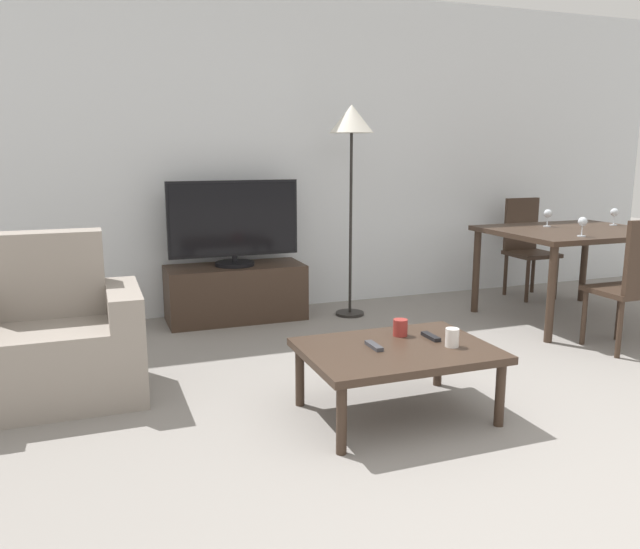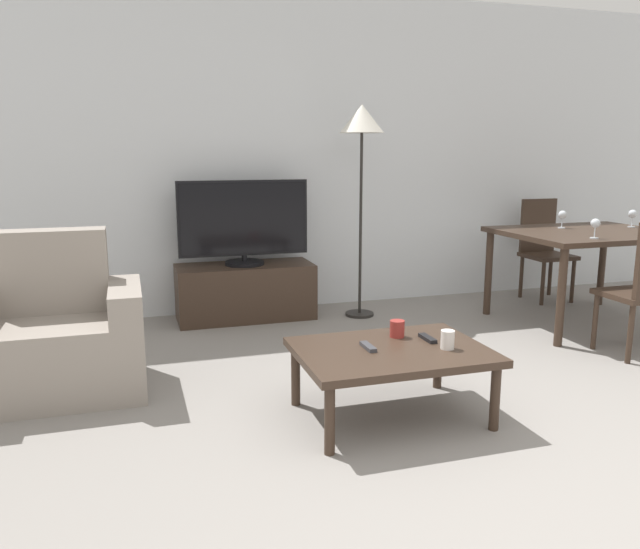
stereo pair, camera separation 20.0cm
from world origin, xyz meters
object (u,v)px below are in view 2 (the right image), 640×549
object	(u,v)px
tv_stand	(245,292)
tv	(244,222)
cup_white_near	(448,340)
armchair	(55,338)
remote_secondary	(427,338)
floor_lamp	(362,131)
wine_glass_center	(595,225)
dining_chair_far	(543,245)
wine_glass_right	(633,215)
coffee_table	(391,356)
remote_primary	(368,347)
cup_colored_far	(397,329)
dining_table	(587,241)
wine_glass_left	(562,216)

from	to	relation	value
tv_stand	tv	xyz separation A→B (m)	(-0.00, -0.00, 0.58)
cup_white_near	armchair	bearing A→B (deg)	153.49
remote_secondary	armchair	bearing A→B (deg)	157.18
floor_lamp	wine_glass_center	size ratio (longest dim) A/B	11.93
armchair	dining_chair_far	size ratio (longest dim) A/B	1.04
tv_stand	wine_glass_right	xyz separation A→B (m)	(3.10, -0.85, 0.63)
coffee_table	wine_glass_right	xyz separation A→B (m)	(2.74, 1.33, 0.52)
tv	remote_primary	size ratio (longest dim) A/B	7.08
tv_stand	coffee_table	distance (m)	2.21
remote_secondary	wine_glass_right	size ratio (longest dim) A/B	1.03
tv	tv_stand	bearing A→B (deg)	90.00
dining_chair_far	cup_colored_far	bearing A→B (deg)	-140.98
wine_glass_right	coffee_table	bearing A→B (deg)	-154.15
coffee_table	remote_secondary	bearing A→B (deg)	16.88
dining_table	dining_chair_far	distance (m)	0.89
coffee_table	dining_table	world-z (taller)	dining_table
tv_stand	cup_white_near	world-z (taller)	cup_white_near
armchair	remote_secondary	bearing A→B (deg)	-22.82
tv	remote_secondary	size ratio (longest dim) A/B	7.08
wine_glass_left	floor_lamp	bearing A→B (deg)	160.94
armchair	remote_primary	bearing A→B (deg)	-28.54
floor_lamp	dining_chair_far	bearing A→B (deg)	2.84
floor_lamp	cup_colored_far	bearing A→B (deg)	-104.58
coffee_table	floor_lamp	size ratio (longest dim) A/B	0.56
tv	remote_secondary	xyz separation A→B (m)	(0.61, -2.10, -0.42)
armchair	cup_white_near	world-z (taller)	armchair
cup_colored_far	wine_glass_left	distance (m)	2.43
dining_chair_far	wine_glass_center	world-z (taller)	dining_chair_far
floor_lamp	coffee_table	bearing A→B (deg)	-106.30
remote_secondary	wine_glass_center	world-z (taller)	wine_glass_center
coffee_table	remote_primary	world-z (taller)	remote_primary
cup_colored_far	remote_primary	bearing A→B (deg)	-147.33
dining_chair_far	wine_glass_right	size ratio (longest dim) A/B	6.40
coffee_table	wine_glass_left	size ratio (longest dim) A/B	6.69
floor_lamp	wine_glass_right	bearing A→B (deg)	-16.83
coffee_table	wine_glass_right	size ratio (longest dim) A/B	6.69
floor_lamp	tv_stand	bearing A→B (deg)	168.14
coffee_table	remote_primary	size ratio (longest dim) A/B	6.52
armchair	floor_lamp	distance (m)	2.80
floor_lamp	cup_white_near	size ratio (longest dim) A/B	17.89
tv	cup_colored_far	xyz separation A→B (m)	(0.47, -2.00, -0.38)
coffee_table	floor_lamp	bearing A→B (deg)	73.70
remote_primary	cup_colored_far	xyz separation A→B (m)	(0.23, 0.15, 0.04)
dining_table	remote_primary	size ratio (longest dim) A/B	8.60
armchair	dining_table	distance (m)	3.96
armchair	wine_glass_center	distance (m)	3.70
tv_stand	remote_secondary	distance (m)	2.20
dining_chair_far	floor_lamp	bearing A→B (deg)	-177.16
armchair	dining_table	xyz separation A→B (m)	(3.93, 0.34, 0.35)
dining_chair_far	wine_glass_right	distance (m)	0.87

